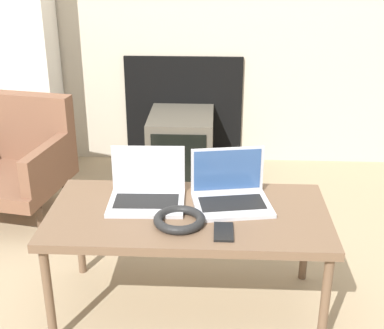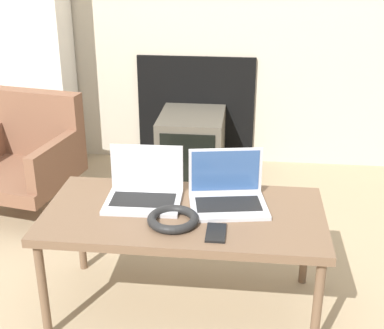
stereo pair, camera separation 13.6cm
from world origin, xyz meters
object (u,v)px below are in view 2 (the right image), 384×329
Objects in this scene: phone at (216,233)px; laptop_left at (145,190)px; laptop_right at (227,194)px; headphones at (173,219)px; tv at (192,145)px; armchair at (27,152)px.

laptop_left is at bearing 141.46° from phone.
laptop_right is 0.28m from headphones.
laptop_right is 1.73× the size of headphones.
laptop_left is 0.62× the size of tv.
armchair is (-1.18, 1.04, -0.14)m from phone.
headphones is 0.18m from phone.
laptop_right is (0.35, -0.00, 0.00)m from laptop_left.
phone is at bearing -20.05° from headphones.
tv is (-0.10, 1.53, -0.28)m from headphones.
phone is 0.20× the size of armchair.
headphones is (0.15, -0.19, -0.03)m from laptop_left.
phone is (0.17, -0.06, -0.01)m from headphones.
phone is (-0.03, -0.25, -0.04)m from laptop_right.
phone is 0.26× the size of tv.
tv is 1.07m from armchair.
laptop_left is 0.24m from headphones.
armchair reaches higher than phone.
headphones is at bearing 159.95° from phone.
headphones is (-0.20, -0.19, -0.03)m from laptop_right.
phone is at bearing -30.57° from armchair.
armchair reaches higher than tv.
armchair is at bearing 138.66° from phone.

